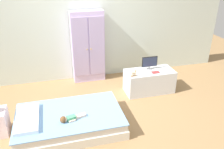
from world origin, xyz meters
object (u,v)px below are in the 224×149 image
at_px(tv_stand, 149,81).
at_px(tv_monitor, 150,62).
at_px(rocking_horse_toy, 134,73).
at_px(doll, 68,119).
at_px(book_red, 156,72).
at_px(bed, 70,121).
at_px(wardrobe, 88,47).

relative_size(tv_stand, tv_monitor, 3.05).
xyz_separation_m(tv_monitor, rocking_horse_toy, (-0.39, -0.21, -0.08)).
distance_m(doll, book_red, 1.92).
xyz_separation_m(doll, tv_monitor, (1.67, 1.01, 0.29)).
xyz_separation_m(bed, tv_stand, (1.62, 0.76, 0.09)).
bearing_deg(tv_monitor, wardrobe, 145.14).
relative_size(bed, wardrobe, 1.07).
height_order(rocking_horse_toy, book_red, rocking_horse_toy).
relative_size(doll, wardrobe, 0.26).
relative_size(bed, rocking_horse_toy, 12.00).
bearing_deg(wardrobe, rocking_horse_toy, -54.64).
bearing_deg(doll, book_red, 25.86).
height_order(tv_stand, rocking_horse_toy, rocking_horse_toy).
relative_size(doll, book_red, 2.67).
bearing_deg(bed, tv_stand, 25.18).
bearing_deg(rocking_horse_toy, doll, -148.08).
bearing_deg(book_red, wardrobe, 140.60).
bearing_deg(tv_monitor, doll, -148.75).
bearing_deg(doll, tv_monitor, 31.25).
bearing_deg(doll, wardrobe, 71.05).
xyz_separation_m(tv_monitor, book_red, (0.05, -0.18, -0.14)).
bearing_deg(bed, tv_monitor, 27.12).
xyz_separation_m(wardrobe, book_red, (1.12, -0.92, -0.30)).
distance_m(tv_stand, rocking_horse_toy, 0.49).
bearing_deg(wardrobe, tv_monitor, -34.86).
relative_size(bed, tv_stand, 1.70).
bearing_deg(bed, rocking_horse_toy, 26.54).
distance_m(tv_stand, tv_monitor, 0.38).
height_order(bed, tv_monitor, tv_monitor).
bearing_deg(tv_stand, bed, -154.82).
xyz_separation_m(wardrobe, tv_monitor, (1.07, -0.74, -0.15)).
bearing_deg(bed, wardrobe, 70.08).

